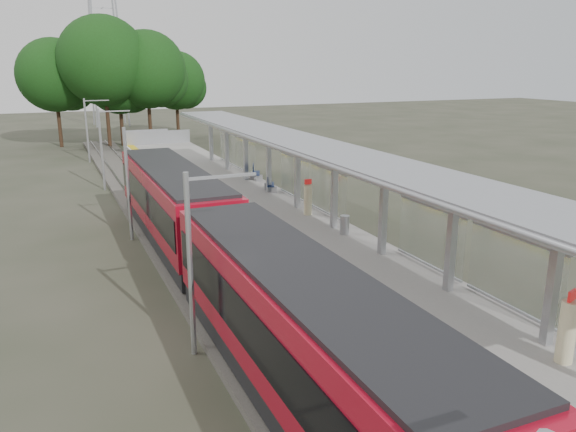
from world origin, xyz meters
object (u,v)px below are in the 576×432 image
object	(u,v)px
bench_far	(255,172)
info_pillar_far	(308,199)
bench_mid	(269,183)
train	(217,245)
litter_bin	(345,225)
info_pillar_near	(567,331)

from	to	relation	value
bench_far	info_pillar_far	world-z (taller)	info_pillar_far
bench_mid	bench_far	xyz separation A→B (m)	(0.38, 3.48, 0.05)
bench_mid	info_pillar_far	distance (m)	5.62
info_pillar_far	bench_mid	bearing A→B (deg)	93.02
bench_far	info_pillar_far	distance (m)	9.11
train	bench_far	world-z (taller)	train
train	bench_far	distance (m)	16.60
bench_far	litter_bin	xyz separation A→B (m)	(-0.51, -12.69, -0.11)
train	bench_mid	xyz separation A→B (m)	(6.57, 11.59, -0.57)
bench_mid	info_pillar_near	bearing A→B (deg)	-69.92
info_pillar_near	litter_bin	distance (m)	11.76
bench_mid	bench_far	world-z (taller)	bench_far
bench_mid	info_pillar_far	bearing A→B (deg)	-70.77
train	info_pillar_near	size ratio (longest dim) A/B	14.38
train	info_pillar_near	xyz separation A→B (m)	(6.16, -9.37, -0.22)
bench_mid	bench_far	bearing A→B (deg)	104.95
train	bench_mid	distance (m)	13.34
bench_mid	bench_far	distance (m)	3.50
info_pillar_far	bench_far	bearing A→B (deg)	91.38
bench_mid	info_pillar_far	size ratio (longest dim) A/B	0.77
train	info_pillar_near	world-z (taller)	train
train	bench_mid	bearing A→B (deg)	60.44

